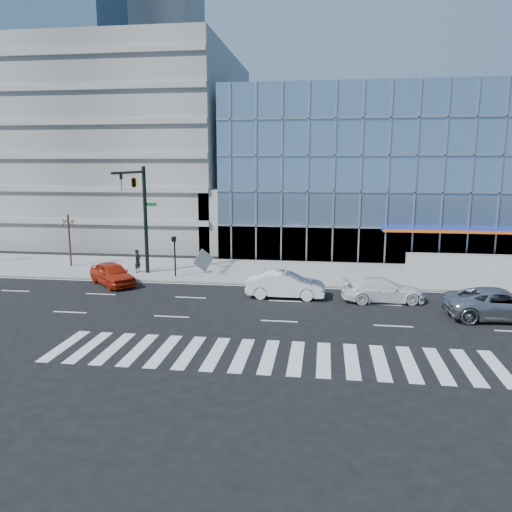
# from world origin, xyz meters

# --- Properties ---
(ground) EXTENTS (160.00, 160.00, 0.00)m
(ground) POSITION_xyz_m (0.00, 0.00, 0.00)
(ground) COLOR black
(ground) RESTS_ON ground
(sidewalk) EXTENTS (120.00, 8.00, 0.15)m
(sidewalk) POSITION_xyz_m (0.00, 8.00, 0.07)
(sidewalk) COLOR gray
(sidewalk) RESTS_ON ground
(theatre_building) EXTENTS (42.00, 26.00, 15.00)m
(theatre_building) POSITION_xyz_m (14.00, 26.00, 7.50)
(theatre_building) COLOR #6689AA
(theatre_building) RESTS_ON ground
(parking_garage) EXTENTS (24.00, 24.00, 20.00)m
(parking_garage) POSITION_xyz_m (-20.00, 26.00, 10.00)
(parking_garage) COLOR gray
(parking_garage) RESTS_ON ground
(ramp_block) EXTENTS (6.00, 8.00, 6.00)m
(ramp_block) POSITION_xyz_m (-6.00, 18.00, 3.00)
(ramp_block) COLOR gray
(ramp_block) RESTS_ON ground
(tower_far_mid) EXTENTS (13.00, 13.00, 60.00)m
(tower_far_mid) POSITION_xyz_m (-58.00, 64.00, 30.00)
(tower_far_mid) COLOR slate
(tower_far_mid) RESTS_ON ground
(tower_backdrop) EXTENTS (14.00, 14.00, 48.00)m
(tower_backdrop) POSITION_xyz_m (-30.00, 70.00, 24.00)
(tower_backdrop) COLOR gray
(tower_backdrop) RESTS_ON ground
(traffic_signal) EXTENTS (1.14, 5.74, 8.00)m
(traffic_signal) POSITION_xyz_m (-11.00, 4.57, 6.16)
(traffic_signal) COLOR black
(traffic_signal) RESTS_ON sidewalk
(ped_signal_post) EXTENTS (0.30, 0.33, 3.00)m
(ped_signal_post) POSITION_xyz_m (-8.50, 4.94, 2.14)
(ped_signal_post) COLOR black
(ped_signal_post) RESTS_ON sidewalk
(street_tree_near) EXTENTS (1.10, 1.10, 4.23)m
(street_tree_near) POSITION_xyz_m (-18.00, 7.50, 3.78)
(street_tree_near) COLOR #332319
(street_tree_near) RESTS_ON sidewalk
(silver_suv) EXTENTS (6.17, 3.16, 1.67)m
(silver_suv) POSITION_xyz_m (11.95, -1.89, 0.83)
(silver_suv) COLOR #ADADB2
(silver_suv) RESTS_ON ground
(white_suv) EXTENTS (5.20, 2.59, 1.45)m
(white_suv) POSITION_xyz_m (5.95, 0.77, 0.73)
(white_suv) COLOR white
(white_suv) RESTS_ON ground
(white_sedan) EXTENTS (4.95, 1.78, 1.62)m
(white_sedan) POSITION_xyz_m (-0.05, 0.89, 0.81)
(white_sedan) COLOR white
(white_sedan) RESTS_ON ground
(red_sedan) EXTENTS (4.61, 4.51, 1.57)m
(red_sedan) POSITION_xyz_m (-12.28, 2.53, 0.78)
(red_sedan) COLOR #B8280E
(red_sedan) RESTS_ON ground
(pedestrian) EXTENTS (0.56, 0.72, 1.77)m
(pedestrian) POSITION_xyz_m (-11.76, 6.01, 1.03)
(pedestrian) COLOR black
(pedestrian) RESTS_ON sidewalk
(tilted_panel) EXTENTS (1.36, 1.31, 1.83)m
(tilted_panel) POSITION_xyz_m (-6.80, 6.79, 1.06)
(tilted_panel) COLOR gray
(tilted_panel) RESTS_ON sidewalk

